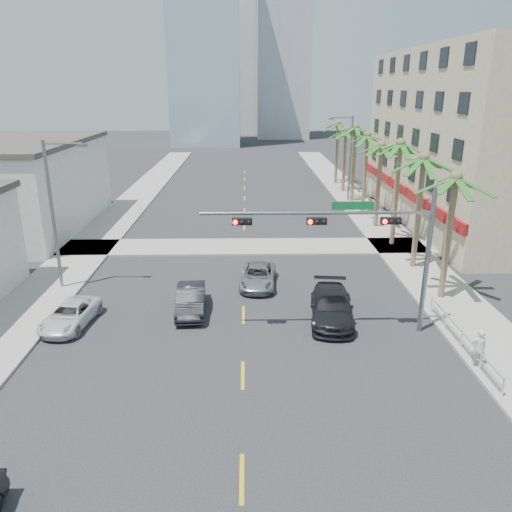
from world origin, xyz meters
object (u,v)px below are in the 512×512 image
at_px(car_parked_far, 70,315).
at_px(car_lane_left, 191,300).
at_px(car_lane_right, 332,306).
at_px(pedestrian, 479,348).
at_px(car_lane_center, 258,276).
at_px(traffic_signal_mast, 363,236).

height_order(car_parked_far, car_lane_left, car_lane_left).
height_order(car_lane_right, pedestrian, pedestrian).
relative_size(car_lane_center, car_lane_right, 0.85).
distance_m(car_lane_left, pedestrian, 14.56).
height_order(car_parked_far, car_lane_center, car_lane_center).
distance_m(traffic_signal_mast, car_parked_far, 15.46).
height_order(traffic_signal_mast, car_lane_left, traffic_signal_mast).
relative_size(car_lane_left, pedestrian, 2.48).
bearing_deg(traffic_signal_mast, pedestrian, -38.72).
distance_m(traffic_signal_mast, car_lane_left, 10.03).
relative_size(traffic_signal_mast, car_parked_far, 2.60).
bearing_deg(pedestrian, traffic_signal_mast, -34.43).
relative_size(traffic_signal_mast, car_lane_center, 2.45).
bearing_deg(traffic_signal_mast, car_lane_right, 128.63).
relative_size(car_parked_far, car_lane_right, 0.80).
bearing_deg(car_lane_left, car_lane_right, -12.06).
height_order(traffic_signal_mast, car_parked_far, traffic_signal_mast).
xyz_separation_m(car_lane_left, pedestrian, (13.19, -6.15, 0.31)).
bearing_deg(traffic_signal_mast, car_lane_left, 163.76).
bearing_deg(car_lane_right, car_lane_left, 177.88).
distance_m(traffic_signal_mast, pedestrian, 7.05).
bearing_deg(pedestrian, car_lane_center, -42.28).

